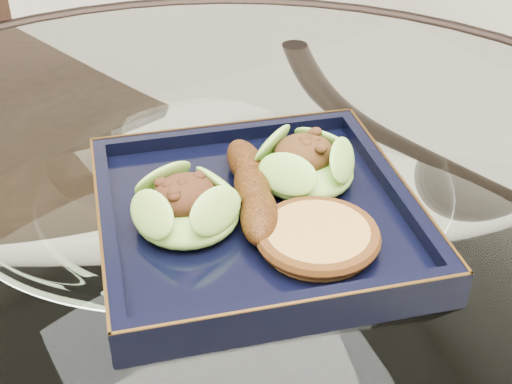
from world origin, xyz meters
TOP-DOWN VIEW (x-y plane):
  - dining_table at (-0.00, -0.00)m, footprint 1.13×1.13m
  - navy_plate at (0.02, -0.05)m, footprint 0.34×0.34m
  - lettuce_wrap_left at (-0.04, -0.04)m, footprint 0.10×0.10m
  - lettuce_wrap_right at (0.08, -0.04)m, footprint 0.10×0.10m
  - roasted_plantain at (0.02, -0.04)m, footprint 0.09×0.15m
  - crumb_patty at (0.03, -0.12)m, footprint 0.10×0.10m

SIDE VIEW (x-z plane):
  - dining_table at x=0.00m, z-range 0.21..0.98m
  - navy_plate at x=0.02m, z-range 0.76..0.78m
  - crumb_patty at x=0.03m, z-range 0.78..0.80m
  - roasted_plantain at x=0.02m, z-range 0.78..0.81m
  - lettuce_wrap_left at x=-0.04m, z-range 0.78..0.81m
  - lettuce_wrap_right at x=0.08m, z-range 0.78..0.81m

